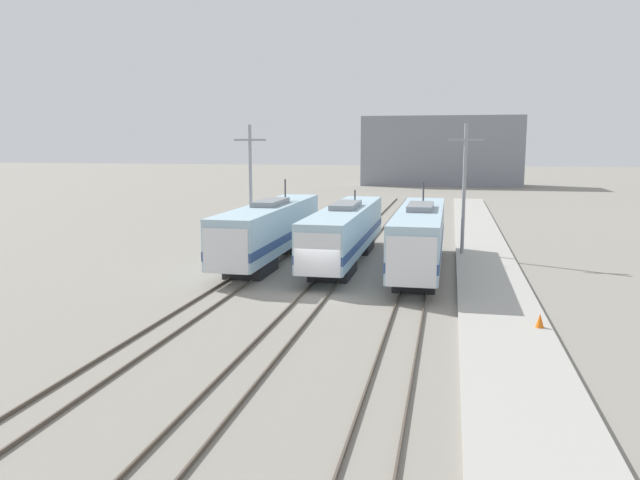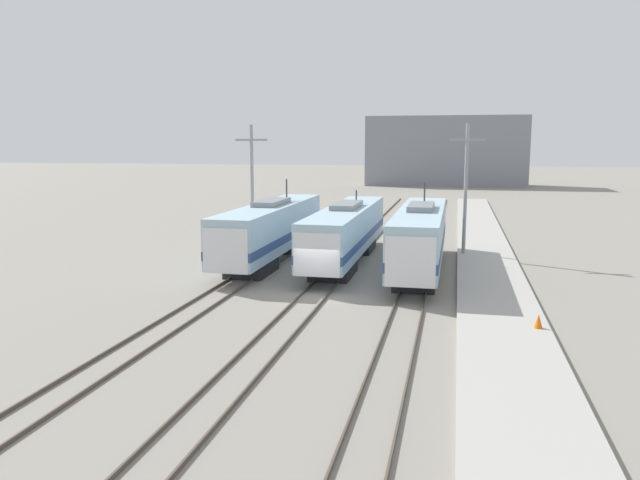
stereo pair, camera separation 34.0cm
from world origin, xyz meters
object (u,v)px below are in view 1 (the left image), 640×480
at_px(locomotive_center, 345,232).
at_px(locomotive_far_right, 419,238).
at_px(catenary_tower_right, 464,186).
at_px(traffic_cone, 540,321).
at_px(locomotive_far_left, 269,231).
at_px(catenary_tower_left, 251,183).

relative_size(locomotive_center, locomotive_far_right, 1.08).
height_order(locomotive_far_right, catenary_tower_right, catenary_tower_right).
height_order(locomotive_center, catenary_tower_right, catenary_tower_right).
relative_size(locomotive_far_right, traffic_cone, 28.41).
distance_m(locomotive_far_left, catenary_tower_left, 6.49).
bearing_deg(locomotive_far_left, catenary_tower_left, 120.32).
bearing_deg(locomotive_center, traffic_cone, -51.93).
relative_size(catenary_tower_left, traffic_cone, 15.60).
relative_size(locomotive_center, traffic_cone, 30.76).
distance_m(catenary_tower_right, traffic_cone, 19.19).
bearing_deg(locomotive_far_left, locomotive_center, 7.59).
bearing_deg(catenary_tower_left, traffic_cone, -43.85).
bearing_deg(locomotive_far_left, catenary_tower_right, 20.79).
bearing_deg(locomotive_far_left, traffic_cone, -39.53).
bearing_deg(catenary_tower_right, catenary_tower_left, 180.00).
bearing_deg(catenary_tower_right, locomotive_far_right, -113.07).
bearing_deg(catenary_tower_left, locomotive_center, -27.98).
height_order(locomotive_center, locomotive_far_right, locomotive_far_right).
relative_size(locomotive_far_right, catenary_tower_right, 1.82).
xyz_separation_m(catenary_tower_left, catenary_tower_right, (16.11, 0.00, 0.00)).
height_order(locomotive_far_right, catenary_tower_left, catenary_tower_left).
distance_m(locomotive_far_right, traffic_cone, 13.29).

